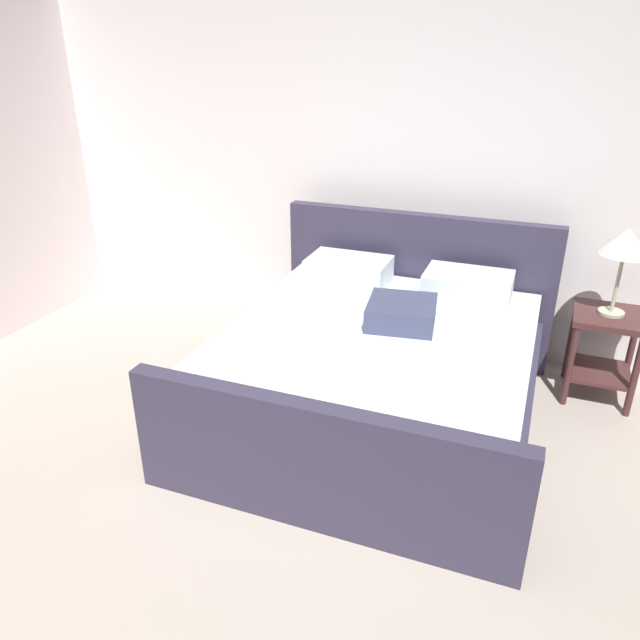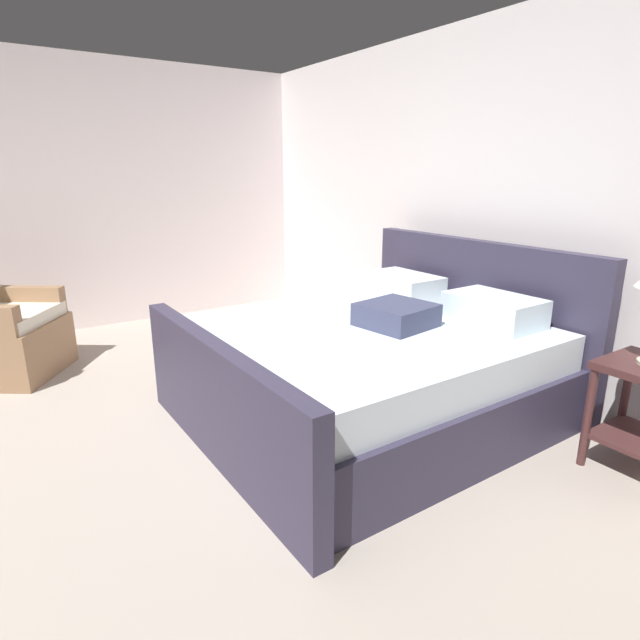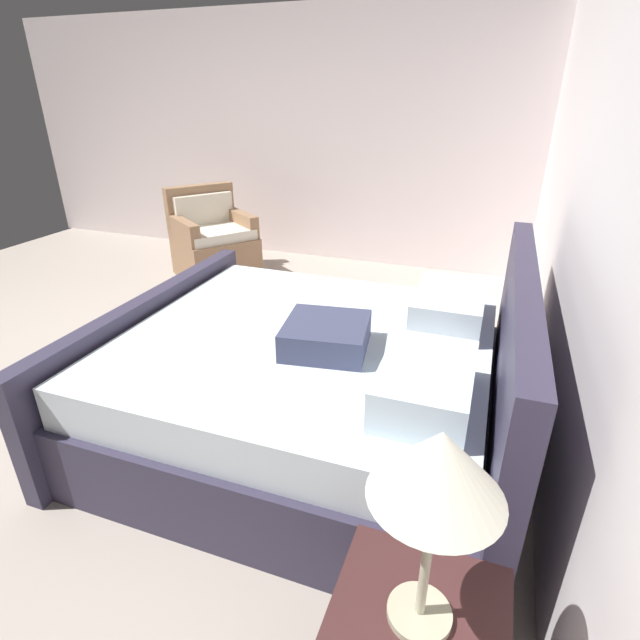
{
  "view_description": "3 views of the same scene",
  "coord_description": "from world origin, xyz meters",
  "views": [
    {
      "loc": [
        0.95,
        -1.33,
        2.2
      ],
      "look_at": [
        -0.28,
        1.78,
        0.65
      ],
      "focal_mm": 34.33,
      "sensor_mm": 36.0,
      "label": 1
    },
    {
      "loc": [
        2.46,
        -0.12,
        1.55
      ],
      "look_at": [
        -0.21,
        1.67,
        0.61
      ],
      "focal_mm": 29.02,
      "sensor_mm": 36.0,
      "label": 2
    },
    {
      "loc": [
        2.18,
        2.69,
        1.78
      ],
      "look_at": [
        0.04,
        1.9,
        0.7
      ],
      "focal_mm": 27.37,
      "sensor_mm": 36.0,
      "label": 3
    }
  ],
  "objects": [
    {
      "name": "bed",
      "position": [
        0.07,
        1.88,
        0.34
      ],
      "size": [
        1.97,
        2.12,
        1.07
      ],
      "color": "#322E43",
      "rests_on": "ground"
    },
    {
      "name": "armchair",
      "position": [
        -2.07,
        -0.08,
        0.35
      ],
      "size": [
        1.01,
        1.01,
        0.9
      ],
      "color": "#946F4F",
      "rests_on": "ground"
    },
    {
      "name": "ground_plane",
      "position": [
        0.0,
        0.0,
        -0.01
      ],
      "size": [
        6.08,
        6.08,
        0.02
      ],
      "primitive_type": "cube",
      "color": "#AB9F93"
    },
    {
      "name": "table_lamp_right",
      "position": [
        1.37,
        2.65,
        1.06
      ],
      "size": [
        0.3,
        0.3,
        0.57
      ],
      "color": "#B7B293",
      "rests_on": "nightstand_right"
    },
    {
      "name": "wall_back",
      "position": [
        0.0,
        3.1,
        1.29
      ],
      "size": [
        6.2,
        0.12,
        2.58
      ],
      "primitive_type": "cube",
      "color": "white",
      "rests_on": "ground"
    },
    {
      "name": "wall_side_left",
      "position": [
        -3.1,
        0.0,
        1.29
      ],
      "size": [
        0.12,
        6.2,
        2.58
      ],
      "primitive_type": "cube",
      "color": "white",
      "rests_on": "ground"
    }
  ]
}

